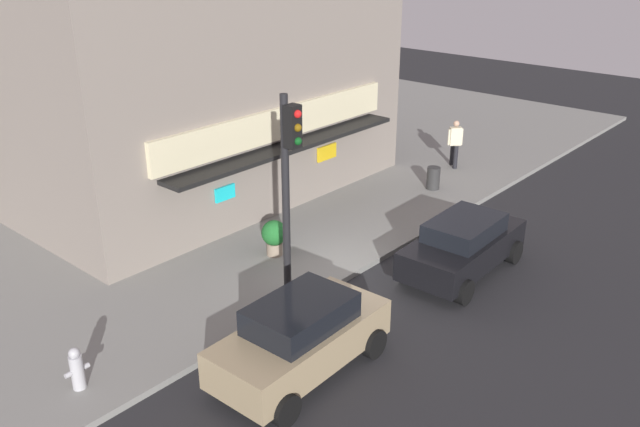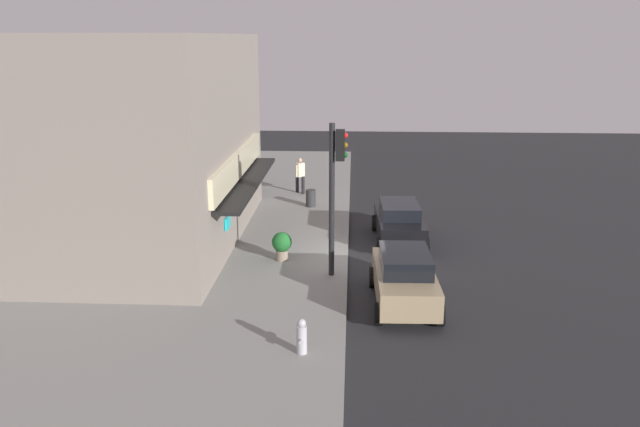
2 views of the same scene
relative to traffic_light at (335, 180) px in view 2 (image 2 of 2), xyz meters
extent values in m
plane|color=#232326|center=(1.87, -0.42, -3.31)|extent=(61.94, 61.94, 0.00)
cube|color=gray|center=(1.87, 6.12, -3.23)|extent=(41.29, 13.06, 0.15)
cube|color=gray|center=(3.48, 7.82, 0.61)|extent=(12.25, 8.14, 7.54)
cube|color=beige|center=(3.48, 3.67, -0.26)|extent=(9.31, 0.16, 0.94)
cube|color=black|center=(3.48, 3.32, -0.91)|extent=(8.82, 0.90, 0.12)
cube|color=#19D8E5|center=(1.22, 3.69, -1.81)|extent=(0.69, 0.08, 0.41)
cube|color=yellow|center=(5.60, 3.69, -1.68)|extent=(0.87, 0.08, 0.48)
cylinder|color=black|center=(0.00, 0.11, -0.70)|extent=(0.18, 0.18, 4.92)
cube|color=black|center=(0.00, -0.14, 1.08)|extent=(0.32, 0.28, 0.95)
sphere|color=red|center=(0.00, -0.29, 1.38)|extent=(0.18, 0.18, 0.18)
sphere|color=brown|center=(0.00, -0.29, 1.08)|extent=(0.18, 0.18, 0.18)
sphere|color=#0F4C19|center=(0.00, -0.29, 0.78)|extent=(0.18, 0.18, 0.18)
cylinder|color=#B2B2B7|center=(-5.25, 0.65, -2.80)|extent=(0.26, 0.26, 0.72)
sphere|color=#B2B2B7|center=(-5.25, 0.65, -2.36)|extent=(0.22, 0.22, 0.22)
cylinder|color=#B2B2B7|center=(-5.44, 0.65, -2.76)|extent=(0.12, 0.10, 0.10)
cylinder|color=#B2B2B7|center=(-5.06, 0.65, -2.76)|extent=(0.12, 0.10, 0.10)
cylinder|color=#2D2D2D|center=(8.41, 1.34, -2.77)|extent=(0.45, 0.45, 0.77)
cylinder|color=black|center=(11.04, 2.18, -2.74)|extent=(0.23, 0.23, 0.84)
cylinder|color=black|center=(10.76, 1.87, -2.74)|extent=(0.23, 0.23, 0.84)
cube|color=beige|center=(10.90, 2.03, -1.99)|extent=(0.48, 0.46, 0.66)
sphere|color=tan|center=(10.90, 2.03, -1.51)|extent=(0.22, 0.22, 0.22)
cylinder|color=beige|center=(10.73, 2.18, -2.02)|extent=(0.14, 0.14, 0.60)
cylinder|color=beige|center=(11.07, 1.87, -2.02)|extent=(0.14, 0.14, 0.60)
cylinder|color=gray|center=(1.31, 1.86, -2.98)|extent=(0.43, 0.43, 0.36)
sphere|color=#1E6628|center=(1.31, 1.86, -2.51)|extent=(0.69, 0.69, 0.69)
cube|color=#9E8966|center=(-1.90, -2.09, -2.60)|extent=(3.94, 1.76, 0.78)
cube|color=black|center=(-1.90, -2.09, -1.94)|extent=(2.14, 1.45, 0.53)
cylinder|color=black|center=(-0.55, -1.22, -2.99)|extent=(0.65, 0.24, 0.64)
cylinder|color=black|center=(-0.51, -2.88, -2.99)|extent=(0.65, 0.24, 0.64)
cylinder|color=black|center=(-3.28, -1.29, -2.99)|extent=(0.65, 0.24, 0.64)
cylinder|color=black|center=(-3.24, -2.95, -2.99)|extent=(0.65, 0.24, 0.64)
cube|color=black|center=(4.01, -2.34, -2.62)|extent=(4.02, 1.78, 0.74)
cube|color=black|center=(4.01, -2.34, -2.02)|extent=(2.18, 1.46, 0.47)
cylinder|color=black|center=(5.37, -1.47, -2.99)|extent=(0.65, 0.24, 0.64)
cylinder|color=black|center=(5.42, -3.12, -2.99)|extent=(0.65, 0.24, 0.64)
cylinder|color=black|center=(2.59, -1.55, -2.99)|extent=(0.65, 0.24, 0.64)
cylinder|color=black|center=(2.64, -3.21, -2.99)|extent=(0.65, 0.24, 0.64)
camera|label=1|loc=(-10.11, -9.80, 5.01)|focal=37.50mm
camera|label=2|loc=(-18.99, -0.52, 4.30)|focal=35.16mm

